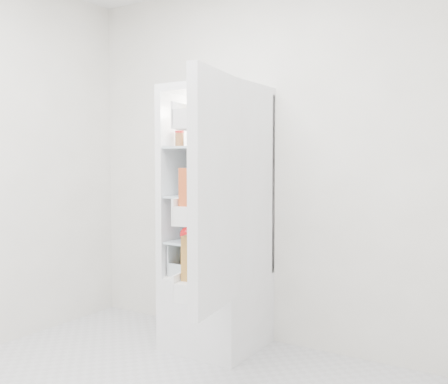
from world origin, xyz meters
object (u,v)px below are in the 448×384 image
Objects in this scene: refrigerator at (220,250)px; fridge_door at (212,196)px; mushroom_bowl at (205,231)px; red_cabbage at (225,230)px.

fridge_door is at bearing -60.99° from refrigerator.
fridge_door is (0.52, -0.69, 0.31)m from mushroom_bowl.
mushroom_bowl is at bearing 160.07° from refrigerator.
red_cabbage is at bearing 15.07° from fridge_door.
refrigerator is 1.38× the size of fridge_door.
refrigerator reaches higher than mushroom_bowl.
refrigerator is at bearing 19.33° from fridge_door.
refrigerator is 11.70× the size of mushroom_bowl.
refrigerator is at bearing 134.40° from red_cabbage.
mushroom_bowl is (-0.17, 0.06, 0.12)m from refrigerator.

